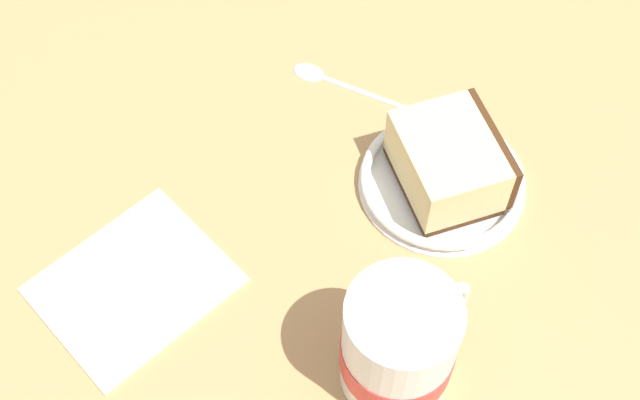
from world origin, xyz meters
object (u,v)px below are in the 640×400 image
Objects in this scene: tea_mug at (399,345)px; folded_napkin at (134,284)px; small_plate at (442,181)px; teaspoon at (329,77)px; cake_slice at (449,162)px.

folded_napkin is (12.41, -16.97, -4.78)cm from tea_mug.
small_plate is 1.02× the size of folded_napkin.
teaspoon is at bearing -85.17° from small_plate.
small_plate is 1.29× the size of cake_slice.
tea_mug reaches higher than small_plate.
folded_napkin is (25.50, -5.99, -0.43)cm from small_plate.
tea_mug is (13.35, 10.91, 1.75)cm from cake_slice.
tea_mug is 28.79cm from teaspoon.
cake_slice is 0.95× the size of teaspoon.
tea_mug is (13.09, 10.98, 4.34)cm from small_plate.
small_plate is 1.31× the size of tea_mug.
small_plate reaches higher than teaspoon.
teaspoon is at bearing -114.64° from tea_mug.
small_plate is 1.23× the size of teaspoon.
tea_mug reaches higher than cake_slice.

